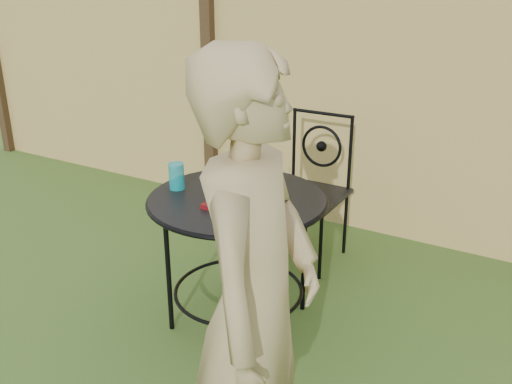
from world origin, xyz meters
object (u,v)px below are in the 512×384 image
patio_table (238,222)px  diner (255,307)px  salad_plate (239,203)px  patio_chair (310,185)px

patio_table → diner: diner is taller
patio_table → salad_plate: 0.18m
patio_table → patio_chair: 0.88m
patio_table → diner: (0.66, -0.94, 0.23)m
patio_chair → patio_table: bearing=-90.2°
patio_chair → diner: 1.96m
patio_chair → salad_plate: bearing=-86.5°
diner → salad_plate: bearing=23.8°
patio_chair → salad_plate: 0.99m
patio_chair → salad_plate: size_ratio=3.52×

